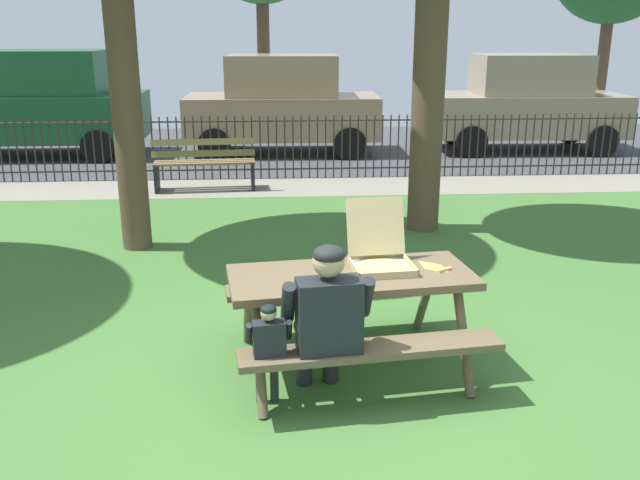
{
  "coord_description": "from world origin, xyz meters",
  "views": [
    {
      "loc": [
        -0.35,
        -4.33,
        2.51
      ],
      "look_at": [
        0.01,
        1.32,
        0.75
      ],
      "focal_mm": 38.51,
      "sensor_mm": 36.0,
      "label": 1
    }
  ],
  "objects_px": {
    "parked_car_far_left": "(26,101)",
    "child_at_table": "(268,346)",
    "picnic_table_foreground": "(351,295)",
    "parked_car_center": "(527,102)",
    "parked_car_left": "(282,104)",
    "park_bench_center": "(205,165)",
    "pizza_slice_on_table": "(435,267)",
    "pizza_box_open": "(380,255)",
    "adult_at_table": "(326,317)"
  },
  "relations": [
    {
      "from": "parked_car_far_left",
      "to": "child_at_table",
      "type": "bearing_deg",
      "value": -64.11
    },
    {
      "from": "picnic_table_foreground",
      "to": "parked_car_center",
      "type": "bearing_deg",
      "value": 63.59
    },
    {
      "from": "parked_car_left",
      "to": "picnic_table_foreground",
      "type": "bearing_deg",
      "value": -87.6
    },
    {
      "from": "parked_car_far_left",
      "to": "park_bench_center",
      "type": "bearing_deg",
      "value": -41.24
    },
    {
      "from": "parked_car_left",
      "to": "parked_car_center",
      "type": "xyz_separation_m",
      "value": [
        5.11,
        -0.0,
        0.0
      ]
    },
    {
      "from": "parked_car_left",
      "to": "parked_car_center",
      "type": "relative_size",
      "value": 0.99
    },
    {
      "from": "pizza_slice_on_table",
      "to": "park_bench_center",
      "type": "distance_m",
      "value": 6.49
    },
    {
      "from": "pizza_slice_on_table",
      "to": "parked_car_center",
      "type": "height_order",
      "value": "parked_car_center"
    },
    {
      "from": "parked_car_far_left",
      "to": "pizza_box_open",
      "type": "bearing_deg",
      "value": -58.39
    },
    {
      "from": "adult_at_table",
      "to": "pizza_slice_on_table",
      "type": "bearing_deg",
      "value": 35.46
    },
    {
      "from": "picnic_table_foreground",
      "to": "pizza_box_open",
      "type": "height_order",
      "value": "pizza_box_open"
    },
    {
      "from": "adult_at_table",
      "to": "parked_car_center",
      "type": "distance_m",
      "value": 11.18
    },
    {
      "from": "parked_car_left",
      "to": "pizza_box_open",
      "type": "bearing_deg",
      "value": -86.14
    },
    {
      "from": "adult_at_table",
      "to": "child_at_table",
      "type": "distance_m",
      "value": 0.43
    },
    {
      "from": "picnic_table_foreground",
      "to": "adult_at_table",
      "type": "bearing_deg",
      "value": -113.04
    },
    {
      "from": "park_bench_center",
      "to": "parked_car_center",
      "type": "xyz_separation_m",
      "value": [
        6.4,
        3.36,
        0.59
      ]
    },
    {
      "from": "adult_at_table",
      "to": "child_at_table",
      "type": "height_order",
      "value": "adult_at_table"
    },
    {
      "from": "pizza_box_open",
      "to": "adult_at_table",
      "type": "height_order",
      "value": "pizza_box_open"
    },
    {
      "from": "park_bench_center",
      "to": "parked_car_center",
      "type": "relative_size",
      "value": 0.41
    },
    {
      "from": "parked_car_center",
      "to": "pizza_box_open",
      "type": "bearing_deg",
      "value": -115.63
    },
    {
      "from": "pizza_box_open",
      "to": "child_at_table",
      "type": "relative_size",
      "value": 0.7
    },
    {
      "from": "parked_car_left",
      "to": "pizza_slice_on_table",
      "type": "bearing_deg",
      "value": -83.64
    },
    {
      "from": "pizza_box_open",
      "to": "parked_car_far_left",
      "type": "height_order",
      "value": "parked_car_far_left"
    },
    {
      "from": "parked_car_center",
      "to": "pizza_slice_on_table",
      "type": "bearing_deg",
      "value": -113.39
    },
    {
      "from": "child_at_table",
      "to": "parked_car_left",
      "type": "bearing_deg",
      "value": 88.78
    },
    {
      "from": "park_bench_center",
      "to": "pizza_box_open",
      "type": "bearing_deg",
      "value": -72.23
    },
    {
      "from": "adult_at_table",
      "to": "park_bench_center",
      "type": "distance_m",
      "value": 6.83
    },
    {
      "from": "parked_car_far_left",
      "to": "pizza_slice_on_table",
      "type": "bearing_deg",
      "value": -56.74
    },
    {
      "from": "pizza_slice_on_table",
      "to": "parked_car_left",
      "type": "bearing_deg",
      "value": 96.36
    },
    {
      "from": "park_bench_center",
      "to": "parked_car_far_left",
      "type": "distance_m",
      "value": 5.14
    },
    {
      "from": "parked_car_center",
      "to": "adult_at_table",
      "type": "bearing_deg",
      "value": -116.24
    },
    {
      "from": "child_at_table",
      "to": "parked_car_left",
      "type": "distance_m",
      "value": 10.12
    },
    {
      "from": "picnic_table_foreground",
      "to": "pizza_box_open",
      "type": "relative_size",
      "value": 3.45
    },
    {
      "from": "pizza_slice_on_table",
      "to": "picnic_table_foreground",
      "type": "bearing_deg",
      "value": -172.06
    },
    {
      "from": "parked_car_far_left",
      "to": "parked_car_center",
      "type": "distance_m",
      "value": 10.23
    },
    {
      "from": "parked_car_far_left",
      "to": "picnic_table_foreground",
      "type": "bearing_deg",
      "value": -59.83
    },
    {
      "from": "pizza_box_open",
      "to": "adult_at_table",
      "type": "distance_m",
      "value": 0.85
    },
    {
      "from": "pizza_slice_on_table",
      "to": "adult_at_table",
      "type": "height_order",
      "value": "adult_at_table"
    },
    {
      "from": "pizza_slice_on_table",
      "to": "parked_car_far_left",
      "type": "height_order",
      "value": "parked_car_far_left"
    },
    {
      "from": "adult_at_table",
      "to": "parked_car_far_left",
      "type": "xyz_separation_m",
      "value": [
        -5.29,
        10.02,
        0.44
      ]
    },
    {
      "from": "child_at_table",
      "to": "park_bench_center",
      "type": "xyz_separation_m",
      "value": [
        -1.07,
        6.74,
        -0.08
      ]
    },
    {
      "from": "child_at_table",
      "to": "picnic_table_foreground",
      "type": "bearing_deg",
      "value": 44.98
    },
    {
      "from": "adult_at_table",
      "to": "parked_car_center",
      "type": "height_order",
      "value": "parked_car_center"
    },
    {
      "from": "pizza_box_open",
      "to": "adult_at_table",
      "type": "relative_size",
      "value": 0.48
    },
    {
      "from": "picnic_table_foreground",
      "to": "parked_car_left",
      "type": "distance_m",
      "value": 9.51
    },
    {
      "from": "pizza_box_open",
      "to": "parked_car_far_left",
      "type": "relative_size",
      "value": 0.12
    },
    {
      "from": "pizza_slice_on_table",
      "to": "parked_car_far_left",
      "type": "relative_size",
      "value": 0.06
    },
    {
      "from": "adult_at_table",
      "to": "park_bench_center",
      "type": "bearing_deg",
      "value": 102.35
    },
    {
      "from": "park_bench_center",
      "to": "parked_car_center",
      "type": "height_order",
      "value": "parked_car_center"
    },
    {
      "from": "pizza_slice_on_table",
      "to": "park_bench_center",
      "type": "bearing_deg",
      "value": 111.13
    }
  ]
}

